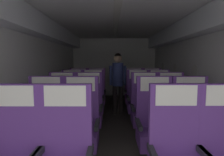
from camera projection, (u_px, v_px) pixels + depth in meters
The scene contains 19 objects.
ground at pixel (117, 127), 3.83m from camera, with size 3.47×7.28×0.02m, color #3D3833.
fuselage_shell at pixel (117, 50), 3.94m from camera, with size 3.35×6.93×2.28m.
seat_b_left_window at pixel (46, 125), 2.58m from camera, with size 0.53×0.47×1.17m.
seat_b_left_aisle at pixel (81, 126), 2.55m from camera, with size 0.53×0.47×1.17m.
seat_b_right_aisle at pixel (192, 126), 2.56m from camera, with size 0.53×0.47×1.17m.
seat_b_right_window at pixel (156, 126), 2.56m from camera, with size 0.53×0.47×1.17m.
seat_c_left_window at pixel (62, 109), 3.42m from camera, with size 0.53×0.47×1.17m.
seat_c_left_aisle at pixel (89, 109), 3.42m from camera, with size 0.53×0.47×1.17m.
seat_c_right_aisle at pixel (172, 109), 3.40m from camera, with size 0.53×0.47×1.17m.
seat_c_right_window at pixel (146, 109), 3.42m from camera, with size 0.53×0.47×1.17m.
seat_d_left_window at pixel (73, 99), 4.25m from camera, with size 0.53×0.47×1.17m.
seat_d_left_aisle at pixel (94, 99), 4.25m from camera, with size 0.53×0.47×1.17m.
seat_d_right_aisle at pixel (160, 100), 4.24m from camera, with size 0.53×0.47×1.17m.
seat_d_right_window at pixel (139, 99), 4.25m from camera, with size 0.53×0.47×1.17m.
seat_e_left_window at pixel (79, 93), 5.10m from camera, with size 0.53×0.47×1.17m.
seat_e_left_aisle at pixel (97, 93), 5.09m from camera, with size 0.53×0.47×1.17m.
seat_e_right_aisle at pixel (153, 93), 5.10m from camera, with size 0.53×0.47×1.17m.
seat_e_right_window at pixel (135, 93), 5.11m from camera, with size 0.53×0.47×1.17m.
flight_attendant at pixel (119, 77), 4.65m from camera, with size 0.43×0.28×1.57m.
Camera 1 is at (-0.09, -0.27, 1.41)m, focal length 29.29 mm.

